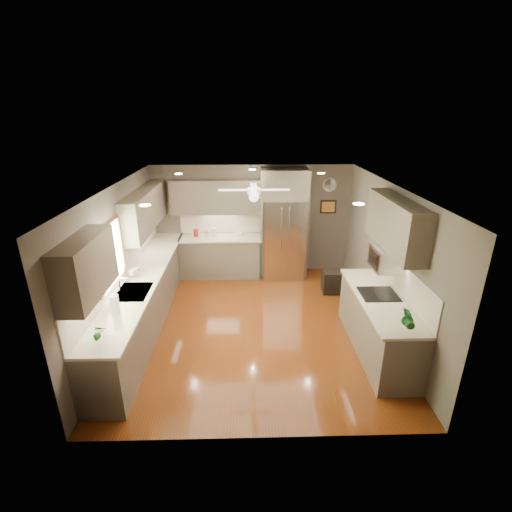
{
  "coord_description": "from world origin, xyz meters",
  "views": [
    {
      "loc": [
        -0.13,
        -5.79,
        3.59
      ],
      "look_at": [
        0.04,
        0.6,
        1.09
      ],
      "focal_mm": 26.0,
      "sensor_mm": 36.0,
      "label": 1
    }
  ],
  "objects_px": {
    "soap_bottle": "(134,271)",
    "refrigerator": "(283,226)",
    "canister_b": "(207,234)",
    "bowl": "(240,235)",
    "microwave": "(387,258)",
    "potted_plant_left": "(97,333)",
    "paper_towel": "(115,305)",
    "stool": "(332,282)",
    "canister_c": "(214,232)",
    "potted_plant_right": "(408,319)",
    "canister_a": "(196,233)"
  },
  "relations": [
    {
      "from": "canister_b",
      "to": "potted_plant_left",
      "type": "height_order",
      "value": "potted_plant_left"
    },
    {
      "from": "canister_c",
      "to": "microwave",
      "type": "distance_m",
      "value": 4.06
    },
    {
      "from": "canister_b",
      "to": "soap_bottle",
      "type": "distance_m",
      "value": 2.38
    },
    {
      "from": "refrigerator",
      "to": "microwave",
      "type": "xyz_separation_m",
      "value": [
        1.33,
        -2.71,
        0.29
      ]
    },
    {
      "from": "canister_c",
      "to": "paper_towel",
      "type": "distance_m",
      "value": 3.61
    },
    {
      "from": "soap_bottle",
      "to": "potted_plant_left",
      "type": "height_order",
      "value": "potted_plant_left"
    },
    {
      "from": "canister_a",
      "to": "potted_plant_left",
      "type": "distance_m",
      "value": 4.17
    },
    {
      "from": "microwave",
      "to": "bowl",
      "type": "bearing_deg",
      "value": 129.95
    },
    {
      "from": "soap_bottle",
      "to": "potted_plant_right",
      "type": "height_order",
      "value": "potted_plant_right"
    },
    {
      "from": "canister_c",
      "to": "potted_plant_left",
      "type": "distance_m",
      "value": 4.28
    },
    {
      "from": "potted_plant_left",
      "to": "stool",
      "type": "bearing_deg",
      "value": 40.85
    },
    {
      "from": "canister_c",
      "to": "potted_plant_left",
      "type": "relative_size",
      "value": 0.67
    },
    {
      "from": "canister_a",
      "to": "potted_plant_right",
      "type": "distance_m",
      "value": 5.1
    },
    {
      "from": "canister_c",
      "to": "soap_bottle",
      "type": "distance_m",
      "value": 2.49
    },
    {
      "from": "paper_towel",
      "to": "microwave",
      "type": "bearing_deg",
      "value": 8.99
    },
    {
      "from": "stool",
      "to": "canister_b",
      "type": "bearing_deg",
      "value": 160.35
    },
    {
      "from": "canister_b",
      "to": "potted_plant_left",
      "type": "xyz_separation_m",
      "value": [
        -0.93,
        -4.09,
        0.07
      ]
    },
    {
      "from": "bowl",
      "to": "refrigerator",
      "type": "distance_m",
      "value": 1.01
    },
    {
      "from": "paper_towel",
      "to": "soap_bottle",
      "type": "bearing_deg",
      "value": 94.1
    },
    {
      "from": "potted_plant_right",
      "to": "paper_towel",
      "type": "bearing_deg",
      "value": 172.06
    },
    {
      "from": "canister_a",
      "to": "microwave",
      "type": "height_order",
      "value": "microwave"
    },
    {
      "from": "bowl",
      "to": "canister_b",
      "type": "bearing_deg",
      "value": 179.94
    },
    {
      "from": "canister_a",
      "to": "stool",
      "type": "height_order",
      "value": "canister_a"
    },
    {
      "from": "soap_bottle",
      "to": "refrigerator",
      "type": "bearing_deg",
      "value": 37.06
    },
    {
      "from": "potted_plant_right",
      "to": "stool",
      "type": "height_order",
      "value": "potted_plant_right"
    },
    {
      "from": "soap_bottle",
      "to": "refrigerator",
      "type": "relative_size",
      "value": 0.09
    },
    {
      "from": "stool",
      "to": "paper_towel",
      "type": "height_order",
      "value": "paper_towel"
    },
    {
      "from": "potted_plant_left",
      "to": "stool",
      "type": "height_order",
      "value": "potted_plant_left"
    },
    {
      "from": "canister_a",
      "to": "potted_plant_left",
      "type": "xyz_separation_m",
      "value": [
        -0.69,
        -4.11,
        0.06
      ]
    },
    {
      "from": "soap_bottle",
      "to": "canister_a",
      "type": "bearing_deg",
      "value": 69.99
    },
    {
      "from": "soap_bottle",
      "to": "potted_plant_right",
      "type": "relative_size",
      "value": 0.6
    },
    {
      "from": "potted_plant_right",
      "to": "stool",
      "type": "xyz_separation_m",
      "value": [
        -0.27,
        2.98,
        -0.88
      ]
    },
    {
      "from": "stool",
      "to": "canister_c",
      "type": "bearing_deg",
      "value": 158.31
    },
    {
      "from": "canister_a",
      "to": "refrigerator",
      "type": "height_order",
      "value": "refrigerator"
    },
    {
      "from": "refrigerator",
      "to": "stool",
      "type": "relative_size",
      "value": 5.3
    },
    {
      "from": "stool",
      "to": "bowl",
      "type": "bearing_deg",
      "value": 153.78
    },
    {
      "from": "soap_bottle",
      "to": "paper_towel",
      "type": "height_order",
      "value": "paper_towel"
    },
    {
      "from": "canister_b",
      "to": "paper_towel",
      "type": "relative_size",
      "value": 0.42
    },
    {
      "from": "potted_plant_right",
      "to": "bowl",
      "type": "xyz_separation_m",
      "value": [
        -2.21,
        3.94,
        -0.15
      ]
    },
    {
      "from": "soap_bottle",
      "to": "microwave",
      "type": "distance_m",
      "value": 4.16
    },
    {
      "from": "canister_c",
      "to": "bowl",
      "type": "bearing_deg",
      "value": -4.62
    },
    {
      "from": "potted_plant_left",
      "to": "potted_plant_right",
      "type": "distance_m",
      "value": 3.89
    },
    {
      "from": "canister_c",
      "to": "refrigerator",
      "type": "relative_size",
      "value": 0.08
    },
    {
      "from": "canister_a",
      "to": "bowl",
      "type": "bearing_deg",
      "value": -1.55
    },
    {
      "from": "canister_b",
      "to": "bowl",
      "type": "relative_size",
      "value": 0.68
    },
    {
      "from": "soap_bottle",
      "to": "potted_plant_left",
      "type": "distance_m",
      "value": 1.95
    },
    {
      "from": "potted_plant_left",
      "to": "paper_towel",
      "type": "relative_size",
      "value": 0.91
    },
    {
      "from": "canister_a",
      "to": "refrigerator",
      "type": "xyz_separation_m",
      "value": [
        1.97,
        -0.08,
        0.17
      ]
    },
    {
      "from": "stool",
      "to": "potted_plant_right",
      "type": "bearing_deg",
      "value": -84.86
    },
    {
      "from": "potted_plant_left",
      "to": "bowl",
      "type": "xyz_separation_m",
      "value": [
        1.67,
        4.09,
        -0.12
      ]
    }
  ]
}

